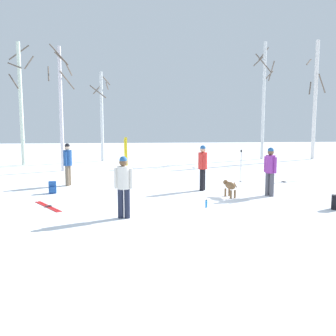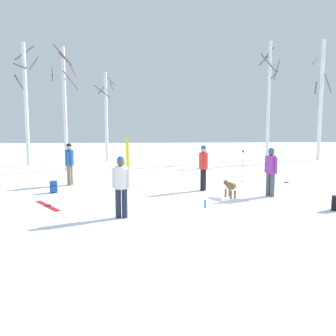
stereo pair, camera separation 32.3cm
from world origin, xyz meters
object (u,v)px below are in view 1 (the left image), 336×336
Objects in this scene: person_1 at (124,183)px; birch_tree_2 at (102,115)px; person_0 at (270,168)px; birch_tree_1 at (61,106)px; person_2 at (203,165)px; birch_tree_3 at (264,98)px; birch_tree_4 at (315,99)px; person_3 at (68,162)px; ski_poles_0 at (241,165)px; birch_tree_0 at (21,101)px; backpack_0 at (336,202)px; ski_pair_planted_0 at (126,161)px; ski_pair_lying_1 at (285,182)px; ski_pair_lying_0 at (48,206)px; backpack_1 at (53,187)px; dog at (230,186)px; water_bottle_0 at (206,204)px.

person_1 is 0.31× the size of birch_tree_2.
birch_tree_1 is (-8.47, 7.10, 2.35)m from person_0.
birch_tree_3 is at bearing 61.62° from person_2.
birch_tree_4 is (11.84, 14.15, 2.90)m from person_1.
person_3 reaches higher than ski_poles_0.
ski_poles_0 is 0.20× the size of birch_tree_0.
person_1 is at bearing -175.30° from backpack_0.
ski_pair_planted_0 reaches higher than person_1.
ski_pair_lying_1 is 15.09m from birch_tree_0.
person_1 is 1.02× the size of ski_pair_lying_1.
birch_tree_1 reaches higher than person_0.
ski_pair_lying_0 is (-2.31, -3.91, -0.96)m from ski_pair_planted_0.
ski_poles_0 is 0.19× the size of birch_tree_3.
person_3 is 1.79m from backpack_1.
ski_pair_planted_0 reaches higher than ski_poles_0.
person_3 reaches higher than backpack_1.
person_1 is at bearing -129.94° from birch_tree_4.
dog is 1.99× the size of backpack_0.
ski_pair_lying_1 is 0.24× the size of birch_tree_0.
person_0 is 0.27× the size of birch_tree_1.
ski_pair_lying_0 is 4.91m from water_bottle_0.
birch_tree_3 is (2.21, 13.92, 3.75)m from backpack_0.
birch_tree_4 reaches higher than birch_tree_1.
birch_tree_2 is at bearing 86.04° from person_3.
birch_tree_0 reaches higher than birch_tree_1.
person_0 is 13.46m from birch_tree_2.
birch_tree_1 is (-8.16, 4.38, 2.58)m from ski_poles_0.
ski_poles_0 is at bearing 108.69° from backpack_0.
dog is 0.13× the size of birch_tree_0.
birch_tree_0 is at bearing 116.54° from person_1.
birch_tree_1 is (-5.94, 8.68, 3.21)m from water_bottle_0.
person_2 reaches higher than ski_poles_0.
person_3 is 10.01m from backpack_0.
ski_pair_planted_0 is 15.05m from birch_tree_4.
water_bottle_0 is at bearing -40.85° from person_3.
ski_pair_lying_0 is at bearing -138.50° from birch_tree_4.
person_0 is 2.75m from ski_poles_0.
dog is at bearing 9.71° from ski_pair_lying_0.
birch_tree_4 is at bearing 0.29° from birch_tree_2.
birch_tree_1 is at bearing 156.54° from ski_pair_lying_1.
birch_tree_1 is at bearing 136.95° from person_2.
birch_tree_0 is at bearing 135.47° from birch_tree_1.
dog is (5.99, -2.74, -0.59)m from person_3.
birch_tree_1 is at bearing 124.40° from water_bottle_0.
water_bottle_0 is 0.04× the size of birch_tree_1.
backpack_1 reaches higher than ski_pair_lying_0.
ski_pair_lying_0 is 12.10m from birch_tree_0.
ski_pair_planted_0 is at bearing 3.70° from person_3.
backpack_1 is at bearing -169.94° from ski_pair_lying_1.
person_1 is 18.68m from birch_tree_4.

